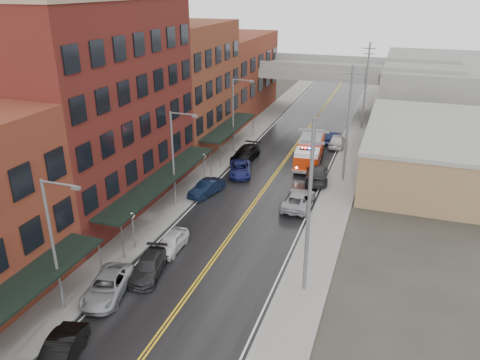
% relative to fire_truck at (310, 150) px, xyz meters
% --- Properties ---
extents(road, '(11.00, 160.00, 0.02)m').
position_rel_fire_truck_xyz_m(road, '(-2.85, -8.93, -1.63)').
color(road, black).
rests_on(road, ground).
extents(sidewalk_left, '(3.00, 160.00, 0.15)m').
position_rel_fire_truck_xyz_m(sidewalk_left, '(-10.15, -8.93, -1.56)').
color(sidewalk_left, slate).
rests_on(sidewalk_left, ground).
extents(sidewalk_right, '(3.00, 160.00, 0.15)m').
position_rel_fire_truck_xyz_m(sidewalk_right, '(4.45, -8.93, -1.56)').
color(sidewalk_right, slate).
rests_on(sidewalk_right, ground).
extents(curb_left, '(0.30, 160.00, 0.15)m').
position_rel_fire_truck_xyz_m(curb_left, '(-8.50, -8.93, -1.56)').
color(curb_left, gray).
rests_on(curb_left, ground).
extents(curb_right, '(0.30, 160.00, 0.15)m').
position_rel_fire_truck_xyz_m(curb_right, '(2.80, -8.93, -1.56)').
color(curb_right, gray).
rests_on(curb_right, ground).
extents(brick_building_b, '(9.00, 20.00, 18.00)m').
position_rel_fire_truck_xyz_m(brick_building_b, '(-16.15, -15.93, 7.36)').
color(brick_building_b, '#591917').
rests_on(brick_building_b, ground).
extents(brick_building_c, '(9.00, 15.00, 15.00)m').
position_rel_fire_truck_xyz_m(brick_building_c, '(-16.15, 1.57, 5.86)').
color(brick_building_c, brown).
rests_on(brick_building_c, ground).
extents(brick_building_far, '(9.00, 20.00, 12.00)m').
position_rel_fire_truck_xyz_m(brick_building_far, '(-16.15, 19.07, 4.36)').
color(brick_building_far, maroon).
rests_on(brick_building_far, ground).
extents(tan_building, '(14.00, 22.00, 5.00)m').
position_rel_fire_truck_xyz_m(tan_building, '(13.15, 1.07, 0.86)').
color(tan_building, olive).
rests_on(tan_building, ground).
extents(right_far_block, '(18.00, 30.00, 8.00)m').
position_rel_fire_truck_xyz_m(right_far_block, '(15.15, 31.07, 2.36)').
color(right_far_block, slate).
rests_on(right_far_block, ground).
extents(awning_1, '(2.60, 18.00, 3.09)m').
position_rel_fire_truck_xyz_m(awning_1, '(-10.34, -15.93, 1.35)').
color(awning_1, black).
rests_on(awning_1, ground).
extents(awning_2, '(2.60, 13.00, 3.09)m').
position_rel_fire_truck_xyz_m(awning_2, '(-10.34, 1.57, 1.35)').
color(awning_2, black).
rests_on(awning_2, ground).
extents(globe_lamp_1, '(0.44, 0.44, 3.12)m').
position_rel_fire_truck_xyz_m(globe_lamp_1, '(-9.25, -22.93, 0.67)').
color(globe_lamp_1, '#59595B').
rests_on(globe_lamp_1, ground).
extents(globe_lamp_2, '(0.44, 0.44, 3.12)m').
position_rel_fire_truck_xyz_m(globe_lamp_2, '(-9.25, -8.93, 0.67)').
color(globe_lamp_2, '#59595B').
rests_on(globe_lamp_2, ground).
extents(street_lamp_0, '(2.64, 0.22, 9.00)m').
position_rel_fire_truck_xyz_m(street_lamp_0, '(-9.40, -30.93, 3.55)').
color(street_lamp_0, '#59595B').
rests_on(street_lamp_0, ground).
extents(street_lamp_1, '(2.64, 0.22, 9.00)m').
position_rel_fire_truck_xyz_m(street_lamp_1, '(-9.40, -14.93, 3.55)').
color(street_lamp_1, '#59595B').
rests_on(street_lamp_1, ground).
extents(street_lamp_2, '(2.64, 0.22, 9.00)m').
position_rel_fire_truck_xyz_m(street_lamp_2, '(-9.40, 1.07, 3.55)').
color(street_lamp_2, '#59595B').
rests_on(street_lamp_2, ground).
extents(utility_pole_0, '(1.80, 0.24, 12.00)m').
position_rel_fire_truck_xyz_m(utility_pole_0, '(4.35, -23.93, 4.67)').
color(utility_pole_0, '#59595B').
rests_on(utility_pole_0, ground).
extents(utility_pole_1, '(1.80, 0.24, 12.00)m').
position_rel_fire_truck_xyz_m(utility_pole_1, '(4.35, -3.93, 4.67)').
color(utility_pole_1, '#59595B').
rests_on(utility_pole_1, ground).
extents(utility_pole_2, '(1.80, 0.24, 12.00)m').
position_rel_fire_truck_xyz_m(utility_pole_2, '(4.35, 16.07, 4.67)').
color(utility_pole_2, '#59595B').
rests_on(utility_pole_2, ground).
extents(overpass, '(40.00, 10.00, 7.50)m').
position_rel_fire_truck_xyz_m(overpass, '(-2.85, 23.07, 4.35)').
color(overpass, slate).
rests_on(overpass, ground).
extents(fire_truck, '(3.82, 8.46, 3.02)m').
position_rel_fire_truck_xyz_m(fire_truck, '(0.00, 0.00, 0.00)').
color(fire_truck, '#B22608').
rests_on(fire_truck, ground).
extents(parked_car_left_1, '(2.63, 4.79, 1.50)m').
position_rel_fire_truck_xyz_m(parked_car_left_1, '(-6.75, -34.84, -0.89)').
color(parked_car_left_1, black).
rests_on(parked_car_left_1, ground).
extents(parked_car_left_2, '(3.37, 5.47, 1.41)m').
position_rel_fire_truck_xyz_m(parked_car_left_2, '(-7.85, -28.73, -0.93)').
color(parked_car_left_2, gray).
rests_on(parked_car_left_2, ground).
extents(parked_car_left_3, '(2.75, 4.91, 1.34)m').
position_rel_fire_truck_xyz_m(parked_car_left_3, '(-6.45, -25.74, -0.97)').
color(parked_car_left_3, black).
rests_on(parked_car_left_3, ground).
extents(parked_car_left_4, '(1.73, 4.04, 1.36)m').
position_rel_fire_truck_xyz_m(parked_car_left_4, '(-6.45, -22.13, -0.96)').
color(parked_car_left_4, silver).
rests_on(parked_car_left_4, ground).
extents(parked_car_left_5, '(2.56, 4.59, 1.43)m').
position_rel_fire_truck_xyz_m(parked_car_left_5, '(-7.85, -11.73, -0.92)').
color(parked_car_left_5, black).
rests_on(parked_car_left_5, ground).
extents(parked_car_left_6, '(3.65, 5.34, 1.36)m').
position_rel_fire_truck_xyz_m(parked_car_left_6, '(-6.45, -5.73, -0.96)').
color(parked_car_left_6, navy).
rests_on(parked_car_left_6, ground).
extents(parked_car_left_7, '(2.51, 5.57, 1.59)m').
position_rel_fire_truck_xyz_m(parked_car_left_7, '(-7.32, -1.19, -0.84)').
color(parked_car_left_7, black).
rests_on(parked_car_left_7, ground).
extents(parked_car_right_0, '(2.56, 5.44, 1.50)m').
position_rel_fire_truck_xyz_m(parked_car_right_0, '(1.22, -11.43, -0.89)').
color(parked_car_right_0, gray).
rests_on(parked_car_right_0, ground).
extents(parked_car_right_1, '(3.21, 6.04, 1.67)m').
position_rel_fire_truck_xyz_m(parked_car_right_1, '(1.69, -4.73, -0.80)').
color(parked_car_right_1, '#272729').
rests_on(parked_car_right_1, ground).
extents(parked_car_right_2, '(2.00, 4.76, 1.61)m').
position_rel_fire_truck_xyz_m(parked_car_right_2, '(2.15, 7.27, -0.83)').
color(parked_car_right_2, silver).
rests_on(parked_car_right_2, ground).
extents(parked_car_right_3, '(1.65, 4.54, 1.49)m').
position_rel_fire_truck_xyz_m(parked_car_right_3, '(1.30, 8.87, -0.89)').
color(parked_car_right_3, black).
rests_on(parked_car_right_3, ground).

